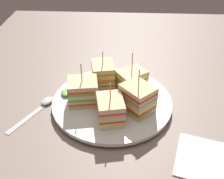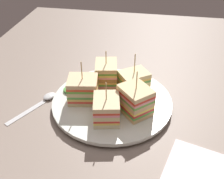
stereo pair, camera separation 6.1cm
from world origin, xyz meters
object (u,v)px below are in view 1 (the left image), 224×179
(sandwich_wedge_1, at_px, (83,91))
(sandwich_wedge_2, at_px, (110,109))
(spoon, at_px, (41,106))
(napkin, at_px, (208,160))
(sandwich_wedge_4, at_px, (131,80))
(sandwich_wedge_3, at_px, (137,98))
(plate, at_px, (112,102))
(chip_pile, at_px, (114,101))
(sandwich_wedge_0, at_px, (103,75))

(sandwich_wedge_1, distance_m, sandwich_wedge_2, 0.09)
(spoon, xyz_separation_m, napkin, (0.14, 0.36, -0.00))
(sandwich_wedge_1, distance_m, sandwich_wedge_4, 0.13)
(sandwich_wedge_3, height_order, spoon, sandwich_wedge_3)
(plate, distance_m, sandwich_wedge_2, 0.07)
(chip_pile, relative_size, spoon, 0.59)
(spoon, bearing_deg, sandwich_wedge_1, -55.54)
(sandwich_wedge_1, bearing_deg, sandwich_wedge_2, -50.37)
(sandwich_wedge_0, bearing_deg, sandwich_wedge_1, -39.88)
(sandwich_wedge_0, bearing_deg, spoon, -70.52)
(sandwich_wedge_1, height_order, napkin, sandwich_wedge_1)
(plate, height_order, sandwich_wedge_2, sandwich_wedge_2)
(sandwich_wedge_1, bearing_deg, sandwich_wedge_0, 51.49)
(sandwich_wedge_3, distance_m, sandwich_wedge_4, 0.08)
(sandwich_wedge_4, distance_m, napkin, 0.26)
(plate, relative_size, sandwich_wedge_3, 2.66)
(chip_pile, bearing_deg, sandwich_wedge_2, -8.42)
(sandwich_wedge_1, height_order, spoon, sandwich_wedge_1)
(sandwich_wedge_2, height_order, spoon, sandwich_wedge_2)
(sandwich_wedge_4, height_order, spoon, sandwich_wedge_4)
(sandwich_wedge_0, xyz_separation_m, chip_pile, (0.08, 0.03, -0.02))
(sandwich_wedge_1, xyz_separation_m, chip_pile, (0.01, 0.07, -0.02))
(plate, distance_m, sandwich_wedge_4, 0.07)
(plate, xyz_separation_m, sandwich_wedge_1, (0.01, -0.07, 0.04))
(sandwich_wedge_0, height_order, sandwich_wedge_4, sandwich_wedge_4)
(plate, bearing_deg, sandwich_wedge_0, -157.44)
(sandwich_wedge_3, relative_size, chip_pile, 1.37)
(sandwich_wedge_2, distance_m, chip_pile, 0.05)
(sandwich_wedge_1, relative_size, napkin, 0.86)
(plate, distance_m, napkin, 0.25)
(sandwich_wedge_4, bearing_deg, sandwich_wedge_1, -6.75)
(sandwich_wedge_0, bearing_deg, chip_pile, 11.74)
(sandwich_wedge_3, height_order, sandwich_wedge_4, sandwich_wedge_3)
(napkin, bearing_deg, sandwich_wedge_4, -144.93)
(sandwich_wedge_1, xyz_separation_m, napkin, (0.15, 0.26, -0.04))
(sandwich_wedge_1, xyz_separation_m, sandwich_wedge_3, (0.02, 0.12, 0.00))
(plate, height_order, sandwich_wedge_0, sandwich_wedge_0)
(sandwich_wedge_3, bearing_deg, spoon, 43.91)
(sandwich_wedge_3, distance_m, chip_pile, 0.06)
(sandwich_wedge_3, bearing_deg, sandwich_wedge_4, -33.94)
(plate, bearing_deg, sandwich_wedge_4, 137.67)
(plate, relative_size, sandwich_wedge_2, 3.03)
(sandwich_wedge_1, bearing_deg, spoon, 176.50)
(sandwich_wedge_4, distance_m, spoon, 0.23)
(plate, relative_size, chip_pile, 3.65)
(sandwich_wedge_2, bearing_deg, sandwich_wedge_4, -33.00)
(plate, bearing_deg, chip_pile, 20.95)
(sandwich_wedge_3, relative_size, napkin, 0.90)
(sandwich_wedge_4, relative_size, spoon, 0.76)
(sandwich_wedge_1, xyz_separation_m, spoon, (0.01, -0.10, -0.04))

